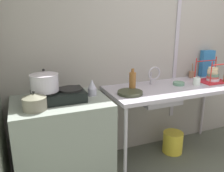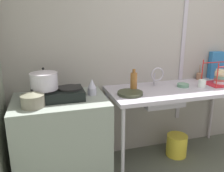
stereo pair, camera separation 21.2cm
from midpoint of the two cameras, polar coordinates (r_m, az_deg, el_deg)
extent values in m
cube|color=#9F9A94|center=(3.12, 18.38, 7.46)|extent=(4.98, 0.10, 2.43)
cube|color=#AEA8B7|center=(3.06, 19.05, 9.53)|extent=(0.05, 0.01, 1.95)
cube|color=gray|center=(2.47, -9.69, -13.04)|extent=(0.91, 0.67, 0.90)
cube|color=#AEA8B7|center=(2.75, 18.10, -0.90)|extent=(1.59, 0.67, 0.04)
cylinder|color=#AEAAB7|center=(2.35, 5.39, -15.07)|extent=(0.04, 0.04, 0.86)
cylinder|color=#AAA8BE|center=(2.84, 0.94, -9.22)|extent=(0.04, 0.04, 0.86)
cylinder|color=#B3A8B3|center=(3.56, 24.95, -5.41)|extent=(0.04, 0.04, 0.86)
cube|color=black|center=(2.27, -10.60, -2.11)|extent=(0.49, 0.31, 0.09)
cylinder|color=black|center=(2.25, -13.65, -1.01)|extent=(0.23, 0.23, 0.02)
cylinder|color=black|center=(2.27, -7.72, -0.53)|extent=(0.23, 0.23, 0.02)
cylinder|color=silver|center=(2.22, -13.80, 1.16)|extent=(0.25, 0.25, 0.16)
cone|color=#C0B6C2|center=(2.20, -13.96, 3.49)|extent=(0.26, 0.26, 0.03)
sphere|color=black|center=(2.20, -14.01, 4.14)|extent=(0.02, 0.02, 0.02)
cylinder|color=gray|center=(2.12, -16.23, -3.60)|extent=(0.20, 0.20, 0.11)
cone|color=gray|center=(2.09, -16.38, -1.73)|extent=(0.21, 0.21, 0.03)
sphere|color=black|center=(2.09, -16.44, -0.99)|extent=(0.02, 0.02, 0.02)
cylinder|color=#B7B7CF|center=(2.37, -2.38, -1.32)|extent=(0.09, 0.09, 0.07)
cone|color=#B7B7CF|center=(2.35, -2.40, 0.61)|extent=(0.09, 0.09, 0.09)
cube|color=#AEA8B7|center=(2.64, 14.05, -2.67)|extent=(0.44, 0.34, 0.16)
cylinder|color=#AEA8B7|center=(2.77, 12.53, 1.65)|extent=(0.02, 0.02, 0.15)
torus|color=#AEA8B7|center=(2.69, 13.35, 2.80)|extent=(0.16, 0.02, 0.16)
cylinder|color=#353928|center=(2.39, 7.03, -1.80)|extent=(0.26, 0.26, 0.03)
cylinder|color=red|center=(2.87, 26.44, 2.22)|extent=(0.01, 0.01, 0.28)
cylinder|color=red|center=(3.05, 23.23, 3.36)|extent=(0.01, 0.01, 0.28)
cylinder|color=red|center=(3.27, 27.61, 3.59)|extent=(0.01, 0.01, 0.28)
cylinder|color=red|center=(3.14, 25.71, 5.24)|extent=(0.32, 0.01, 0.01)
cube|color=red|center=(3.10, 26.75, 0.51)|extent=(0.34, 0.28, 0.01)
cylinder|color=white|center=(3.09, 26.96, 0.88)|extent=(0.15, 0.15, 0.03)
cylinder|color=#B5534D|center=(3.09, 26.92, 1.43)|extent=(0.14, 0.14, 0.03)
cylinder|color=slate|center=(3.07, 27.02, 1.91)|extent=(0.14, 0.14, 0.03)
cylinder|color=beige|center=(3.08, 26.95, 2.46)|extent=(0.13, 0.13, 0.03)
cylinder|color=beige|center=(3.07, 26.94, 2.86)|extent=(0.12, 0.12, 0.03)
cylinder|color=beige|center=(3.07, 27.07, 3.34)|extent=(0.11, 0.11, 0.03)
cylinder|color=white|center=(2.86, 23.31, 0.54)|extent=(0.08, 0.08, 0.09)
cylinder|color=slate|center=(2.81, 19.17, 0.15)|extent=(0.13, 0.13, 0.04)
cylinder|color=#98602D|center=(2.50, 7.79, 0.95)|extent=(0.07, 0.07, 0.20)
cylinder|color=#98602D|center=(2.47, 7.90, 3.65)|extent=(0.03, 0.03, 0.04)
cube|color=#2C73B7|center=(3.35, 25.89, 4.65)|extent=(0.19, 0.09, 0.35)
cylinder|color=#936850|center=(3.23, 22.50, 2.22)|extent=(0.08, 0.08, 0.08)
cylinder|color=olive|center=(3.21, 22.64, 3.44)|extent=(0.06, 0.05, 0.17)
cylinder|color=yellow|center=(3.10, 17.58, -13.76)|extent=(0.25, 0.25, 0.27)
camera|label=1|loc=(0.11, -87.44, 0.74)|focal=37.15mm
camera|label=2|loc=(0.11, 92.56, -0.74)|focal=37.15mm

